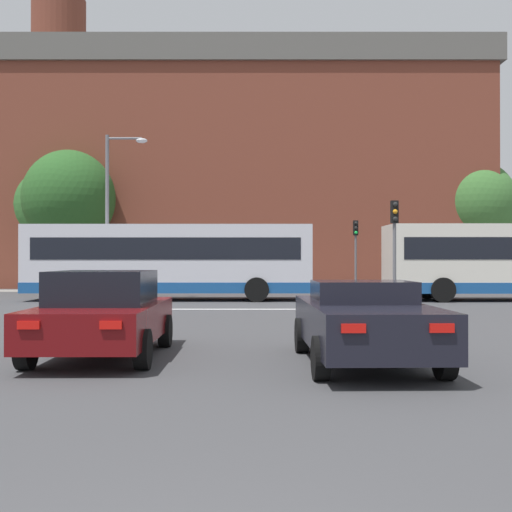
% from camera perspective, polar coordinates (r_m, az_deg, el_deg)
% --- Properties ---
extents(stop_line_strip, '(8.60, 0.30, 0.01)m').
position_cam_1_polar(stop_line_strip, '(22.26, -1.06, -4.74)').
color(stop_line_strip, silver).
rests_on(stop_line_strip, ground_plane).
extents(far_pavement, '(69.55, 2.50, 0.01)m').
position_cam_1_polar(far_pavement, '(35.25, -0.70, -3.10)').
color(far_pavement, gray).
rests_on(far_pavement, ground_plane).
extents(brick_civic_building, '(35.83, 10.84, 22.52)m').
position_cam_1_polar(brick_civic_building, '(43.30, -4.66, 7.75)').
color(brick_civic_building, brown).
rests_on(brick_civic_building, ground_plane).
extents(car_saloon_left, '(2.08, 4.28, 1.53)m').
position_cam_1_polar(car_saloon_left, '(11.68, -13.48, -5.01)').
color(car_saloon_left, '#600C0F').
rests_on(car_saloon_left, ground_plane).
extents(car_roadster_right, '(2.09, 4.54, 1.37)m').
position_cam_1_polar(car_roadster_right, '(10.75, 9.49, -5.76)').
color(car_roadster_right, black).
rests_on(car_roadster_right, ground_plane).
extents(bus_crossing_lead, '(11.94, 2.69, 3.17)m').
position_cam_1_polar(bus_crossing_lead, '(27.40, -7.77, -0.35)').
color(bus_crossing_lead, silver).
rests_on(bus_crossing_lead, ground_plane).
extents(bus_crossing_trailing, '(10.47, 2.67, 3.17)m').
position_cam_1_polar(bus_crossing_trailing, '(28.97, 21.69, -0.33)').
color(bus_crossing_trailing, silver).
rests_on(bus_crossing_trailing, ground_plane).
extents(traffic_light_far_right, '(0.26, 0.31, 3.81)m').
position_cam_1_polar(traffic_light_far_right, '(34.71, 8.78, 1.11)').
color(traffic_light_far_right, slate).
rests_on(traffic_light_far_right, ground_plane).
extents(traffic_light_near_right, '(0.26, 0.31, 3.82)m').
position_cam_1_polar(traffic_light_near_right, '(23.27, 12.14, 1.82)').
color(traffic_light_near_right, slate).
rests_on(traffic_light_near_right, ground_plane).
extents(street_lamp_junction, '(1.85, 0.36, 7.20)m').
position_cam_1_polar(street_lamp_junction, '(28.95, -12.59, 4.94)').
color(street_lamp_junction, slate).
rests_on(street_lamp_junction, ground_plane).
extents(pedestrian_waiting, '(0.44, 0.30, 1.77)m').
position_cam_1_polar(pedestrian_waiting, '(35.59, -0.12, -1.40)').
color(pedestrian_waiting, brown).
rests_on(pedestrian_waiting, ground_plane).
extents(pedestrian_walking_east, '(0.40, 0.46, 1.67)m').
position_cam_1_polar(pedestrian_walking_east, '(34.84, -2.77, -1.54)').
color(pedestrian_walking_east, black).
rests_on(pedestrian_walking_east, ground_plane).
extents(tree_by_building, '(5.21, 5.21, 7.95)m').
position_cam_1_polar(tree_by_building, '(38.09, -16.36, 4.94)').
color(tree_by_building, '#4C3823').
rests_on(tree_by_building, ground_plane).
extents(tree_kerbside, '(6.34, 6.34, 8.34)m').
position_cam_1_polar(tree_kerbside, '(42.06, -17.20, 4.19)').
color(tree_kerbside, '#4C3823').
rests_on(tree_kerbside, ground_plane).
extents(tree_distant, '(5.10, 5.10, 7.82)m').
position_cam_1_polar(tree_distant, '(41.74, 18.73, 4.40)').
color(tree_distant, '#4C3823').
rests_on(tree_distant, ground_plane).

